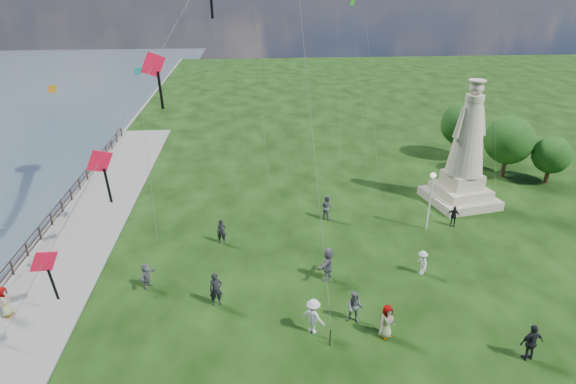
{
  "coord_description": "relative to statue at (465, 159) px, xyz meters",
  "views": [
    {
      "loc": [
        -2.81,
        -13.96,
        15.28
      ],
      "look_at": [
        -1.0,
        8.0,
        5.5
      ],
      "focal_mm": 30.0,
      "sensor_mm": 36.0,
      "label": 1
    }
  ],
  "objects": [
    {
      "name": "waterfront",
      "position": [
        -27.86,
        -8.51,
        -3.49
      ],
      "size": [
        200.0,
        200.0,
        1.51
      ],
      "color": "#374852",
      "rests_on": "ground"
    },
    {
      "name": "statue",
      "position": [
        0.0,
        0.0,
        0.0
      ],
      "size": [
        5.24,
        5.24,
        9.07
      ],
      "rotation": [
        0.0,
        0.0,
        0.2
      ],
      "color": "#B7AA8A",
      "rests_on": "ground"
    },
    {
      "name": "lamppost",
      "position": [
        -3.9,
        -3.99,
        -0.51
      ],
      "size": [
        0.37,
        0.37,
        4.04
      ],
      "color": "silver",
      "rests_on": "ground"
    },
    {
      "name": "tree_row",
      "position": [
        5.45,
        6.36,
        -0.36
      ],
      "size": [
        8.13,
        9.91,
        5.25
      ],
      "color": "#382314",
      "rests_on": "ground"
    },
    {
      "name": "person_0",
      "position": [
        -17.4,
        -11.04,
        -2.5
      ],
      "size": [
        0.76,
        0.59,
        1.85
      ],
      "primitive_type": "imported",
      "rotation": [
        0.0,
        0.0,
        0.23
      ],
      "color": "black",
      "rests_on": "ground"
    },
    {
      "name": "person_1",
      "position": [
        -10.68,
        -12.95,
        -2.57
      ],
      "size": [
        0.96,
        0.8,
        1.71
      ],
      "primitive_type": "imported",
      "rotation": [
        0.0,
        0.0,
        -0.41
      ],
      "color": "#595960",
      "rests_on": "ground"
    },
    {
      "name": "person_2",
      "position": [
        -12.77,
        -13.52,
        -2.52
      ],
      "size": [
        1.29,
        1.19,
        1.81
      ],
      "primitive_type": "imported",
      "rotation": [
        0.0,
        0.0,
        2.48
      ],
      "color": "silver",
      "rests_on": "ground"
    },
    {
      "name": "person_3",
      "position": [
        -3.59,
        -16.05,
        -2.52
      ],
      "size": [
        1.12,
        0.67,
        1.82
      ],
      "primitive_type": "imported",
      "rotation": [
        0.0,
        0.0,
        3.26
      ],
      "color": "black",
      "rests_on": "ground"
    },
    {
      "name": "person_4",
      "position": [
        -9.44,
        -14.12,
        -2.56
      ],
      "size": [
        0.99,
        0.82,
        1.73
      ],
      "primitive_type": "imported",
      "rotation": [
        0.0,
        0.0,
        0.42
      ],
      "color": "#595960",
      "rests_on": "ground"
    },
    {
      "name": "person_5",
      "position": [
        -21.21,
        -9.21,
        -2.7
      ],
      "size": [
        1.06,
        1.47,
        1.46
      ],
      "primitive_type": "imported",
      "rotation": [
        0.0,
        0.0,
        1.18
      ],
      "color": "#595960",
      "rests_on": "ground"
    },
    {
      "name": "person_6",
      "position": [
        -17.4,
        -4.71,
        -2.62
      ],
      "size": [
        0.6,
        0.4,
        1.61
      ],
      "primitive_type": "imported",
      "rotation": [
        0.0,
        0.0,
        0.03
      ],
      "color": "black",
      "rests_on": "ground"
    },
    {
      "name": "person_7",
      "position": [
        -10.32,
        -1.88,
        -2.55
      ],
      "size": [
        0.97,
        0.98,
        1.76
      ],
      "primitive_type": "imported",
      "rotation": [
        0.0,
        0.0,
        2.33
      ],
      "color": "#595960",
      "rests_on": "ground"
    },
    {
      "name": "person_8",
      "position": [
        -6.03,
        -9.14,
        -2.7
      ],
      "size": [
        0.59,
        0.99,
        1.45
      ],
      "primitive_type": "imported",
      "rotation": [
        0.0,
        0.0,
        -1.45
      ],
      "color": "silver",
      "rests_on": "ground"
    },
    {
      "name": "person_9",
      "position": [
        -1.99,
        -3.67,
        -2.7
      ],
      "size": [
        0.96,
        0.81,
        1.46
      ],
      "primitive_type": "imported",
      "rotation": [
        0.0,
        0.0,
        -0.52
      ],
      "color": "black",
      "rests_on": "ground"
    },
    {
      "name": "person_10",
      "position": [
        -27.62,
        -11.19,
        -2.62
      ],
      "size": [
        0.55,
        0.83,
        1.62
      ],
      "primitive_type": "imported",
      "rotation": [
        0.0,
        0.0,
        1.49
      ],
      "color": "#595960",
      "rests_on": "ground"
    },
    {
      "name": "person_11",
      "position": [
        -11.41,
        -9.19,
        -2.46
      ],
      "size": [
        1.57,
        1.95,
        1.94
      ],
      "primitive_type": "imported",
      "rotation": [
        0.0,
        0.0,
        4.19
      ],
      "color": "#595960",
      "rests_on": "ground"
    },
    {
      "name": "red_kite_train",
      "position": [
        -19.13,
        -12.92,
        8.45
      ],
      "size": [
        11.66,
        9.35,
        19.24
      ],
      "color": "black",
      "rests_on": "ground"
    }
  ]
}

